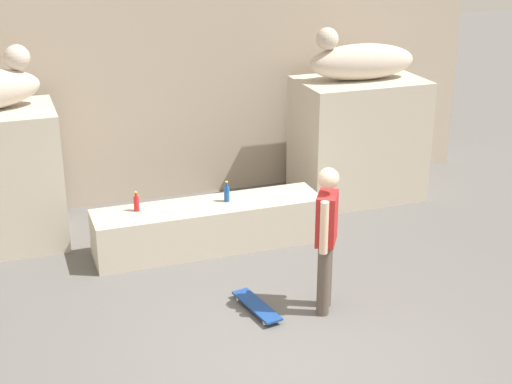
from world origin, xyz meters
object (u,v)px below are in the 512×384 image
Objects in this scene: statue_reclining_right at (360,60)px; bottle_red at (136,203)px; skater at (326,234)px; bottle_blue at (227,193)px; skateboard at (257,306)px.

statue_reclining_right is 3.89m from bottle_red.
bottle_blue is at bearing 45.57° from skater.
bottle_blue reaches higher than skateboard.
skateboard is at bearing -63.17° from bottle_red.
skater is at bearing -51.31° from bottle_red.
skateboard is at bearing 50.61° from statue_reclining_right.
skater reaches higher than bottle_blue.
statue_reclining_right is 5.88× the size of bottle_blue.
bottle_red is at bearing 16.45° from skateboard.
skateboard is 1.92m from bottle_blue.
bottle_red is 0.92× the size of bottle_blue.
skater is at bearing 61.55° from statue_reclining_right.
statue_reclining_right is at bearing 23.32° from bottle_blue.
statue_reclining_right reaches higher than bottle_blue.
statue_reclining_right reaches higher than skater.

